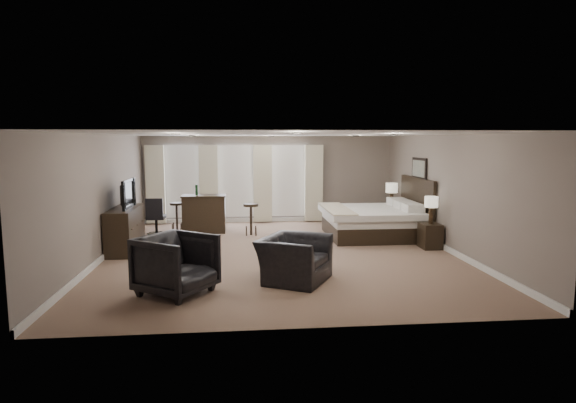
{
  "coord_description": "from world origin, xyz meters",
  "views": [
    {
      "loc": [
        -0.87,
        -10.29,
        2.47
      ],
      "look_at": [
        0.2,
        0.4,
        1.1
      ],
      "focal_mm": 30.0,
      "sensor_mm": 36.0,
      "label": 1
    }
  ],
  "objects": [
    {
      "name": "bar_counter",
      "position": [
        -1.85,
        2.66,
        0.51
      ],
      "size": [
        1.17,
        0.61,
        1.02
      ],
      "primitive_type": "cube",
      "color": "black",
      "rests_on": "ground"
    },
    {
      "name": "bar_stool_left",
      "position": [
        -2.62,
        3.0,
        0.39
      ],
      "size": [
        0.46,
        0.46,
        0.77
      ],
      "primitive_type": "cube",
      "rotation": [
        0.0,
        0.0,
        -0.29
      ],
      "color": "black",
      "rests_on": "ground"
    },
    {
      "name": "wall_art",
      "position": [
        3.7,
        1.65,
        1.75
      ],
      "size": [
        0.04,
        0.96,
        0.56
      ],
      "primitive_type": "cube",
      "color": "slate",
      "rests_on": "room"
    },
    {
      "name": "desk_chair",
      "position": [
        -3.07,
        2.43,
        0.5
      ],
      "size": [
        0.52,
        0.52,
        0.99
      ],
      "primitive_type": "cube",
      "rotation": [
        0.0,
        0.0,
        3.12
      ],
      "color": "black",
      "rests_on": "ground"
    },
    {
      "name": "lamp_near",
      "position": [
        3.47,
        0.2,
        0.89
      ],
      "size": [
        0.3,
        0.3,
        0.63
      ],
      "primitive_type": "cube",
      "color": "beige",
      "rests_on": "nightstand_near"
    },
    {
      "name": "nightstand_near",
      "position": [
        3.47,
        0.2,
        0.29
      ],
      "size": [
        0.43,
        0.52,
        0.57
      ],
      "primitive_type": "cube",
      "color": "black",
      "rests_on": "ground"
    },
    {
      "name": "dresser",
      "position": [
        -3.45,
        0.62,
        0.49
      ],
      "size": [
        0.54,
        1.67,
        0.97
      ],
      "primitive_type": "cube",
      "color": "black",
      "rests_on": "ground"
    },
    {
      "name": "bar_stool_right",
      "position": [
        -0.6,
        2.17,
        0.41
      ],
      "size": [
        0.49,
        0.49,
        0.83
      ],
      "primitive_type": "cube",
      "rotation": [
        0.0,
        0.0,
        -0.31
      ],
      "color": "black",
      "rests_on": "ground"
    },
    {
      "name": "window_bay",
      "position": [
        -1.0,
        4.11,
        1.2
      ],
      "size": [
        5.25,
        0.2,
        2.3
      ],
      "color": "silver",
      "rests_on": "room"
    },
    {
      "name": "armchair_near",
      "position": [
        0.07,
        -2.07,
        0.53
      ],
      "size": [
        1.27,
        1.44,
        1.06
      ],
      "primitive_type": "imported",
      "rotation": [
        0.0,
        0.0,
        1.07
      ],
      "color": "black",
      "rests_on": "ground"
    },
    {
      "name": "bed",
      "position": [
        2.58,
        1.65,
        0.76
      ],
      "size": [
        2.38,
        2.27,
        1.51
      ],
      "primitive_type": "cube",
      "color": "silver",
      "rests_on": "ground"
    },
    {
      "name": "tv",
      "position": [
        -3.45,
        0.62,
        1.04
      ],
      "size": [
        0.64,
        1.12,
        0.15
      ],
      "primitive_type": "imported",
      "rotation": [
        0.0,
        0.0,
        1.57
      ],
      "color": "black",
      "rests_on": "dresser"
    },
    {
      "name": "room",
      "position": [
        0.0,
        0.0,
        1.3
      ],
      "size": [
        7.6,
        8.6,
        2.64
      ],
      "color": "#7F6250",
      "rests_on": "ground"
    },
    {
      "name": "armchair_far",
      "position": [
        -1.91,
        -2.61,
        0.53
      ],
      "size": [
        1.39,
        1.4,
        1.07
      ],
      "primitive_type": "imported",
      "rotation": [
        0.0,
        0.0,
        0.96
      ],
      "color": "black",
      "rests_on": "ground"
    },
    {
      "name": "lamp_far",
      "position": [
        3.47,
        3.1,
        0.9
      ],
      "size": [
        0.34,
        0.34,
        0.7
      ],
      "primitive_type": "cube",
      "color": "beige",
      "rests_on": "nightstand_far"
    },
    {
      "name": "nightstand_far",
      "position": [
        3.47,
        3.1,
        0.27
      ],
      "size": [
        0.41,
        0.5,
        0.55
      ],
      "primitive_type": "cube",
      "color": "black",
      "rests_on": "ground"
    }
  ]
}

